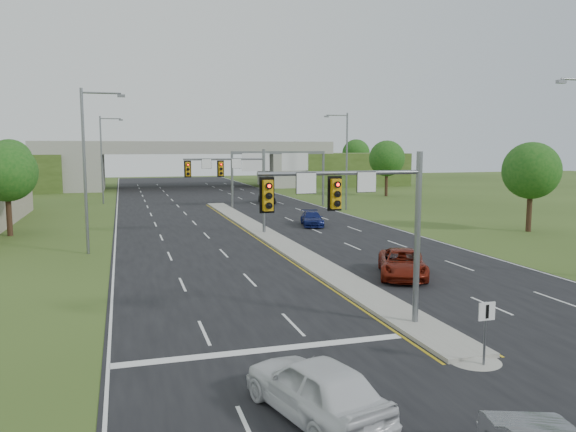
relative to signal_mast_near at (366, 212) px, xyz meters
The scene contains 24 objects.
ground 5.24m from the signal_mast_near, ahead, with size 240.00×240.00×0.00m, color #354C1B.
road 35.46m from the signal_mast_near, 86.31° to the left, with size 24.00×160.00×0.02m, color black.
median 23.64m from the signal_mast_near, 84.40° to the left, with size 2.00×54.00×0.16m, color gray.
median_nose 6.48m from the signal_mast_near, 60.04° to the right, with size 2.00×2.00×0.16m, color gray.
lane_markings 29.41m from the signal_mast_near, 86.72° to the left, with size 23.72×160.00×0.01m.
signal_mast_near is the anchor object (origin of this frame).
signal_mast_far 25.00m from the signal_mast_near, 90.00° to the left, with size 6.62×0.60×7.00m.
keep_right_sign 5.94m from the signal_mast_near, 63.06° to the right, with size 0.60×0.13×2.20m.
sign_gantry 45.88m from the signal_mast_near, 78.75° to the left, with size 11.58×0.44×6.67m.
overpass 80.11m from the signal_mast_near, 88.38° to the left, with size 80.00×14.00×8.10m.
lightpole_l_mid 22.95m from the signal_mast_near, 118.79° to the left, with size 2.85×0.25×11.00m.
lightpole_l_far 56.19m from the signal_mast_near, 101.33° to the left, with size 2.85×0.25×11.00m.
lightpole_r_far 43.01m from the signal_mast_near, 68.78° to the left, with size 2.85×0.25×11.00m.
tree_l_near 34.92m from the signal_mast_near, 120.53° to the left, with size 4.80×4.80×7.60m.
tree_l_mid 59.21m from the signal_mast_near, 111.54° to the left, with size 5.20×5.20×8.12m.
tree_r_near 31.49m from the signal_mast_near, 39.60° to the left, with size 4.80×4.80×7.60m.
tree_r_mid 61.91m from the signal_mast_near, 62.83° to the left, with size 5.20×5.20×8.12m.
tree_back_b 96.56m from the signal_mast_near, 103.01° to the left, with size 5.60×5.60×8.32m.
tree_back_c 97.67m from the signal_mast_near, 74.40° to the left, with size 5.60×5.60×8.32m.
tree_back_d 102.33m from the signal_mast_near, 66.83° to the left, with size 6.00×6.00×8.85m.
car_white 8.34m from the signal_mast_near, 124.25° to the right, with size 1.98×4.91×1.67m, color silver.
car_far_a 10.61m from the signal_mast_near, 53.50° to the left, with size 2.48×5.37×1.49m, color maroon.
car_far_b 29.79m from the signal_mast_near, 75.01° to the left, with size 1.82×4.47×1.30m, color #0D1651.
car_far_c 51.07m from the signal_mast_near, 79.93° to the left, with size 1.97×4.90×1.67m, color black.
Camera 1 is at (-11.16, -19.57, 7.17)m, focal length 35.00 mm.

